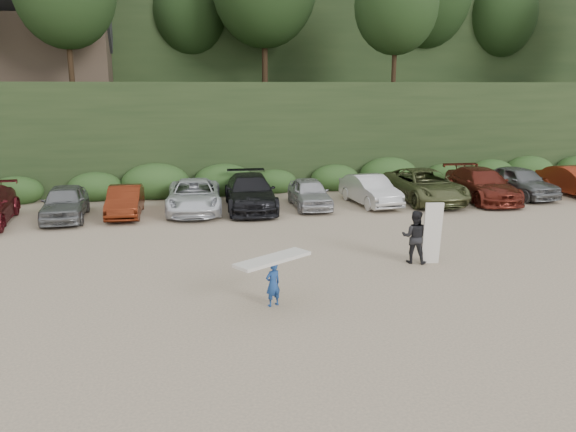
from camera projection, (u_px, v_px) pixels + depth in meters
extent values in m
plane|color=tan|center=(337.00, 276.00, 17.56)|extent=(120.00, 120.00, 0.00)
cube|color=black|center=(237.00, 128.00, 37.75)|extent=(80.00, 14.00, 6.00)
cube|color=black|center=(210.00, 62.00, 53.69)|extent=(90.00, 30.00, 16.00)
ellipsoid|color=black|center=(235.00, 2.00, 35.93)|extent=(66.00, 12.00, 10.00)
cube|color=#2B491E|center=(247.00, 182.00, 31.06)|extent=(46.20, 2.00, 1.20)
cube|color=brown|center=(45.00, 50.00, 35.88)|extent=(8.00, 6.00, 4.00)
imported|color=slate|center=(65.00, 202.00, 24.87)|extent=(1.85, 4.48, 1.52)
imported|color=#5C1F0D|center=(125.00, 201.00, 25.55)|extent=(1.63, 4.18, 1.36)
imported|color=silver|center=(194.00, 196.00, 26.39)|extent=(2.90, 5.56, 1.49)
imported|color=black|center=(250.00, 192.00, 26.88)|extent=(2.72, 5.81, 1.64)
imported|color=#AEAEB3|center=(309.00, 193.00, 27.30)|extent=(1.87, 4.24, 1.42)
imported|color=silver|center=(370.00, 190.00, 27.90)|extent=(1.93, 4.58, 1.47)
imported|color=#565C35|center=(424.00, 186.00, 28.64)|extent=(2.76, 5.93, 1.64)
imported|color=maroon|center=(481.00, 185.00, 28.95)|extent=(2.76, 5.79, 1.63)
imported|color=slate|center=(520.00, 182.00, 29.90)|extent=(2.28, 4.91, 1.63)
imported|color=maroon|center=(576.00, 181.00, 30.21)|extent=(1.76, 4.73, 1.55)
imported|color=navy|center=(273.00, 284.00, 15.08)|extent=(0.53, 0.45, 1.24)
cube|color=beige|center=(273.00, 259.00, 14.92)|extent=(2.28, 1.70, 0.09)
imported|color=black|center=(415.00, 237.00, 18.71)|extent=(1.09, 1.02, 1.79)
cube|color=beige|center=(432.00, 233.00, 18.52)|extent=(0.63, 0.40, 2.11)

